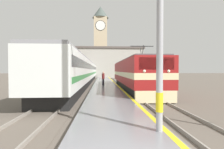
{
  "coord_description": "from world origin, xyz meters",
  "views": [
    {
      "loc": [
        -0.56,
        -3.15,
        2.22
      ],
      "look_at": [
        1.37,
        28.25,
        1.46
      ],
      "focal_mm": 28.0,
      "sensor_mm": 36.0,
      "label": 1
    }
  ],
  "objects_px": {
    "passenger_train": "(84,72)",
    "person_on_platform": "(103,78)",
    "locomotive_train": "(133,75)",
    "clock_tower": "(101,39)"
  },
  "relations": [
    {
      "from": "passenger_train",
      "to": "clock_tower",
      "type": "distance_m",
      "value": 33.24
    },
    {
      "from": "clock_tower",
      "to": "passenger_train",
      "type": "bearing_deg",
      "value": -94.92
    },
    {
      "from": "person_on_platform",
      "to": "clock_tower",
      "type": "bearing_deg",
      "value": 90.73
    },
    {
      "from": "passenger_train",
      "to": "person_on_platform",
      "type": "relative_size",
      "value": 24.4
    },
    {
      "from": "passenger_train",
      "to": "clock_tower",
      "type": "height_order",
      "value": "clock_tower"
    },
    {
      "from": "locomotive_train",
      "to": "passenger_train",
      "type": "distance_m",
      "value": 12.03
    },
    {
      "from": "passenger_train",
      "to": "clock_tower",
      "type": "xyz_separation_m",
      "value": [
        2.69,
        31.27,
        10.94
      ]
    },
    {
      "from": "passenger_train",
      "to": "person_on_platform",
      "type": "xyz_separation_m",
      "value": [
        3.19,
        -7.52,
        -0.77
      ]
    },
    {
      "from": "locomotive_train",
      "to": "person_on_platform",
      "type": "height_order",
      "value": "locomotive_train"
    },
    {
      "from": "passenger_train",
      "to": "clock_tower",
      "type": "relative_size",
      "value": 1.72
    }
  ]
}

